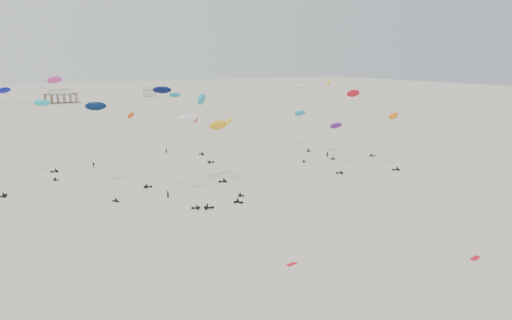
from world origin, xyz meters
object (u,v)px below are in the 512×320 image
pavilion_main (61,97)px  spectator_0 (168,198)px  rig_0 (98,117)px  rig_4 (232,141)px  pavilion_small (149,92)px  rig_9 (394,128)px

pavilion_main → spectator_0: (-11.05, -259.93, -4.22)m
rig_0 → rig_4: bearing=131.8°
pavilion_main → spectator_0: 260.20m
pavilion_main → rig_4: size_ratio=1.00×
rig_0 → spectator_0: 24.41m
rig_0 → rig_4: size_ratio=1.05×
rig_0 → rig_4: rig_0 is taller
pavilion_main → rig_0: (-22.58, -247.14, 13.08)m
pavilion_small → rig_4: (-65.34, -289.97, 8.25)m
pavilion_main → rig_4: (4.66, -259.97, 7.51)m
rig_4 → pavilion_small: bearing=-131.3°
rig_4 → rig_9: 49.08m
rig_4 → spectator_0: bearing=-28.8°
pavilion_main → rig_9: bearing=-78.4°
pavilion_main → pavilion_small: bearing=23.2°
rig_4 → rig_9: rig_4 is taller
rig_4 → rig_0: bearing=-53.9°
pavilion_small → rig_4: size_ratio=0.43×
pavilion_main → spectator_0: pavilion_main is taller
pavilion_small → spectator_0: bearing=-105.6°
pavilion_main → rig_0: rig_0 is taller
rig_9 → spectator_0: bearing=115.6°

